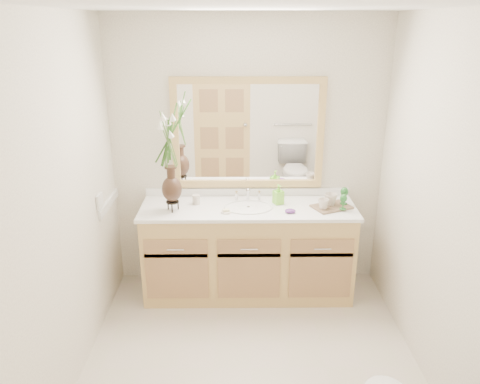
{
  "coord_description": "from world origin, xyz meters",
  "views": [
    {
      "loc": [
        -0.11,
        -2.69,
        2.32
      ],
      "look_at": [
        -0.07,
        0.65,
        1.1
      ],
      "focal_mm": 35.0,
      "sensor_mm": 36.0,
      "label": 1
    }
  ],
  "objects_px": {
    "flower_vase": "(170,148)",
    "tray": "(331,207)",
    "tumbler": "(196,200)",
    "soap_bottle": "(278,195)"
  },
  "relations": [
    {
      "from": "flower_vase",
      "to": "tray",
      "type": "bearing_deg",
      "value": 2.04
    },
    {
      "from": "flower_vase",
      "to": "tumbler",
      "type": "xyz_separation_m",
      "value": [
        0.18,
        0.14,
        -0.5
      ]
    },
    {
      "from": "soap_bottle",
      "to": "tray",
      "type": "bearing_deg",
      "value": -36.12
    },
    {
      "from": "tumbler",
      "to": "tray",
      "type": "height_order",
      "value": "tumbler"
    },
    {
      "from": "tray",
      "to": "tumbler",
      "type": "bearing_deg",
      "value": 150.66
    },
    {
      "from": "flower_vase",
      "to": "soap_bottle",
      "type": "relative_size",
      "value": 5.1
    },
    {
      "from": "tray",
      "to": "soap_bottle",
      "type": "bearing_deg",
      "value": 142.9
    },
    {
      "from": "soap_bottle",
      "to": "tray",
      "type": "distance_m",
      "value": 0.46
    },
    {
      "from": "tumbler",
      "to": "tray",
      "type": "xyz_separation_m",
      "value": [
        1.16,
        -0.1,
        -0.03
      ]
    },
    {
      "from": "tumbler",
      "to": "soap_bottle",
      "type": "xyz_separation_m",
      "value": [
        0.71,
        0.0,
        0.04
      ]
    }
  ]
}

